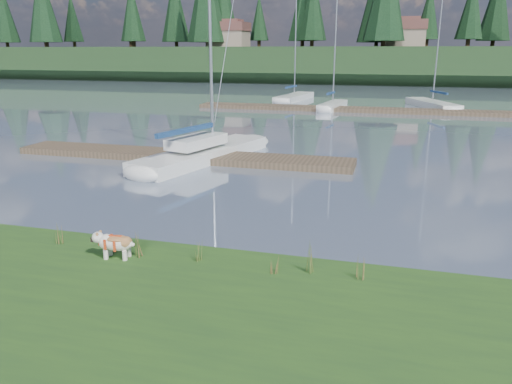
% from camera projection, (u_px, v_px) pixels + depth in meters
% --- Properties ---
extents(ground, '(200.00, 200.00, 0.00)m').
position_uv_depth(ground, '(327.00, 110.00, 41.56)').
color(ground, slate).
rests_on(ground, ground).
extents(bank, '(60.00, 9.00, 0.35)m').
position_uv_depth(bank, '(31.00, 348.00, 8.17)').
color(bank, '#284C1B').
rests_on(bank, ground).
extents(ridge, '(200.00, 20.00, 5.00)m').
position_uv_depth(ridge, '(364.00, 65.00, 80.70)').
color(ridge, black).
rests_on(ridge, ground).
extents(bulldog, '(0.99, 0.48, 0.59)m').
position_uv_depth(bulldog, '(115.00, 242.00, 11.19)').
color(bulldog, silver).
rests_on(bulldog, bank).
extents(sailboat_main, '(4.21, 9.48, 13.37)m').
position_uv_depth(sailboat_main, '(212.00, 149.00, 23.28)').
color(sailboat_main, silver).
rests_on(sailboat_main, ground).
extents(dock_near, '(16.00, 2.00, 0.30)m').
position_uv_depth(dock_near, '(180.00, 156.00, 23.10)').
color(dock_near, '#4C3D2C').
rests_on(dock_near, ground).
extents(dock_far, '(26.00, 2.20, 0.30)m').
position_uv_depth(dock_far, '(352.00, 109.00, 41.01)').
color(dock_far, '#4C3D2C').
rests_on(dock_far, ground).
extents(sailboat_bg_1, '(2.83, 9.00, 13.10)m').
position_uv_depth(sailboat_bg_1, '(297.00, 96.00, 50.52)').
color(sailboat_bg_1, silver).
rests_on(sailboat_bg_1, ground).
extents(sailboat_bg_2, '(2.06, 6.49, 9.77)m').
position_uv_depth(sailboat_bg_2, '(334.00, 104.00, 42.92)').
color(sailboat_bg_2, silver).
rests_on(sailboat_bg_2, ground).
extents(sailboat_bg_3, '(4.79, 8.73, 12.71)m').
position_uv_depth(sailboat_bg_3, '(428.00, 103.00, 44.22)').
color(sailboat_bg_3, silver).
rests_on(sailboat_bg_3, ground).
extents(weed_0, '(0.17, 0.14, 0.66)m').
position_uv_depth(weed_0, '(136.00, 246.00, 11.23)').
color(weed_0, '#475B23').
rests_on(weed_0, bank).
extents(weed_1, '(0.17, 0.14, 0.51)m').
position_uv_depth(weed_1, '(200.00, 252.00, 11.05)').
color(weed_1, '#475B23').
rests_on(weed_1, bank).
extents(weed_2, '(0.17, 0.14, 0.74)m').
position_uv_depth(weed_2, '(309.00, 259.00, 10.46)').
color(weed_2, '#475B23').
rests_on(weed_2, bank).
extents(weed_3, '(0.17, 0.14, 0.57)m').
position_uv_depth(weed_3, '(59.00, 234.00, 12.05)').
color(weed_3, '#475B23').
rests_on(weed_3, bank).
extents(weed_4, '(0.17, 0.14, 0.41)m').
position_uv_depth(weed_4, '(275.00, 265.00, 10.47)').
color(weed_4, '#475B23').
rests_on(weed_4, bank).
extents(weed_5, '(0.17, 0.14, 0.59)m').
position_uv_depth(weed_5, '(359.00, 268.00, 10.18)').
color(weed_5, '#475B23').
rests_on(weed_5, bank).
extents(mud_lip, '(60.00, 0.50, 0.14)m').
position_uv_depth(mud_lip, '(154.00, 253.00, 12.27)').
color(mud_lip, '#33281C').
rests_on(mud_lip, ground).
extents(conifer_0, '(5.72, 5.72, 14.15)m').
position_uv_depth(conifer_0, '(42.00, 3.00, 86.52)').
color(conifer_0, '#382619').
rests_on(conifer_0, ridge).
extents(conifer_1, '(4.40, 4.40, 11.30)m').
position_uv_depth(conifer_1, '(132.00, 11.00, 86.74)').
color(conifer_1, '#382619').
rests_on(conifer_1, ridge).
extents(conifer_3, '(4.84, 4.84, 12.25)m').
position_uv_depth(conifer_3, '(303.00, 5.00, 79.81)').
color(conifer_3, '#382619').
rests_on(conifer_3, ridge).
extents(conifer_5, '(3.96, 3.96, 10.35)m').
position_uv_depth(conifer_5, '(472.00, 7.00, 71.77)').
color(conifer_5, '#382619').
rests_on(conifer_5, ridge).
extents(house_0, '(6.30, 5.30, 4.65)m').
position_uv_depth(house_0, '(229.00, 34.00, 82.27)').
color(house_0, gray).
rests_on(house_0, ridge).
extents(house_1, '(6.30, 5.30, 4.65)m').
position_uv_depth(house_1, '(405.00, 33.00, 75.98)').
color(house_1, gray).
rests_on(house_1, ridge).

